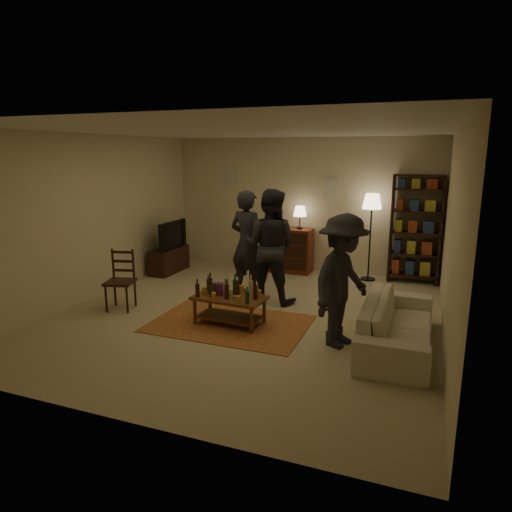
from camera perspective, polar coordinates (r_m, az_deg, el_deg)
The scene contains 13 objects.
floor at distance 6.96m, azimuth -1.17°, elevation -7.36°, with size 6.00×6.00×0.00m, color #C6B793.
room_shell at distance 9.57m, azimuth 1.93°, elevation 9.29°, with size 6.00×6.00×6.00m.
rug at distance 6.61m, azimuth -3.30°, elevation -8.42°, with size 2.20×1.50×0.01m, color maroon.
coffee_table at distance 6.49m, azimuth -3.41°, elevation -5.32°, with size 1.04×0.61×0.75m.
dining_chair at distance 7.41m, azimuth -16.50°, elevation -2.61°, with size 0.50×0.50×0.95m.
tv_stand at distance 9.47m, azimuth -10.84°, elevation 0.30°, with size 0.40×1.00×1.06m.
dresser at distance 9.36m, azimuth 3.97°, elevation 0.91°, with size 1.00×0.50×1.36m.
bookshelf at distance 8.94m, azimuth 19.30°, elevation 3.30°, with size 0.90×0.34×2.02m.
floor_lamp at distance 8.81m, azimuth 14.27°, elevation 5.92°, with size 0.36×0.36×1.66m.
sofa at distance 6.03m, azimuth 17.26°, elevation -8.11°, with size 2.08×0.81×0.61m, color beige.
person_left at distance 7.73m, azimuth -1.10°, elevation 1.62°, with size 0.66×0.43×1.80m, color #222329.
person_right at distance 7.35m, azimuth 1.79°, elevation 1.22°, with size 0.90×0.70×1.85m, color #23242B.
person_by_sofa at distance 5.76m, azimuth 10.74°, elevation -3.11°, with size 1.09×0.62×1.68m, color #24242B.
Camera 1 is at (2.46, -6.05, 2.39)m, focal length 32.00 mm.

